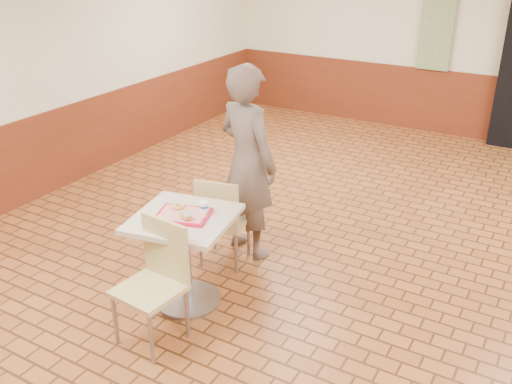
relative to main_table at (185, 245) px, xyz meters
The scene contains 11 objects.
room_shell 1.66m from the main_table, 35.68° to the left, with size 8.01×10.01×3.01m.
wainscot_band 1.37m from the main_table, 35.68° to the left, with size 8.00×10.00×1.00m.
promo_poster 5.86m from the main_table, 84.88° to the left, with size 0.50×0.03×1.20m, color gray.
main_table is the anchor object (origin of this frame).
chair_main_front 0.48m from the main_table, 80.56° to the right, with size 0.50×0.50×0.99m.
chair_main_back 0.67m from the main_table, 96.48° to the left, with size 0.51×0.51×0.92m.
customer 1.11m from the main_table, 90.22° to the left, with size 0.70×0.46×1.91m, color brown.
serving_tray 0.29m from the main_table, ahead, with size 0.42×0.33×0.03m.
ring_donut 0.34m from the main_table, 147.04° to the left, with size 0.10×0.10×0.03m, color gold.
long_john_donut 0.33m from the main_table, 41.03° to the right, with size 0.16×0.13×0.05m.
paper_cup 0.39m from the main_table, 41.50° to the left, with size 0.07×0.07×0.09m.
Camera 1 is at (1.49, -4.09, 2.96)m, focal length 40.00 mm.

